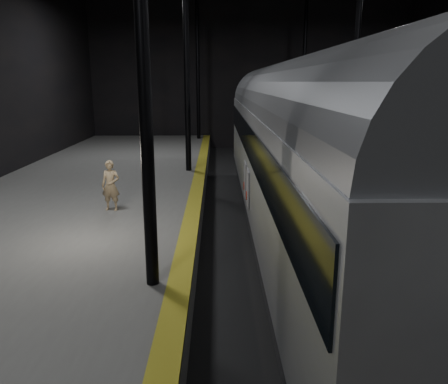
{
  "coord_description": "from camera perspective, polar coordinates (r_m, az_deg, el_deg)",
  "views": [
    {
      "loc": [
        -2.45,
        -12.38,
        5.08
      ],
      "look_at": [
        -2.25,
        -0.22,
        2.0
      ],
      "focal_mm": 35.0,
      "sensor_mm": 36.0,
      "label": 1
    }
  ],
  "objects": [
    {
      "name": "tactile_strip",
      "position": [
        13.06,
        -4.4,
        -4.02
      ],
      "size": [
        0.5,
        43.8,
        0.01
      ],
      "primitive_type": "cube",
      "color": "olive",
      "rests_on": "platform_left"
    },
    {
      "name": "ground",
      "position": [
        13.61,
        9.62,
        -7.93
      ],
      "size": [
        44.0,
        44.0,
        0.0
      ],
      "primitive_type": "plane",
      "color": "black",
      "rests_on": "ground"
    },
    {
      "name": "train",
      "position": [
        13.79,
        9.37,
        5.88
      ],
      "size": [
        3.14,
        20.98,
        5.61
      ],
      "color": "#9A9CA2",
      "rests_on": "ground"
    },
    {
      "name": "woman",
      "position": [
        14.57,
        -14.58,
        0.82
      ],
      "size": [
        0.65,
        0.47,
        1.64
      ],
      "primitive_type": "imported",
      "rotation": [
        0.0,
        0.0,
        -0.13
      ],
      "color": "tan",
      "rests_on": "platform_left"
    },
    {
      "name": "platform_left",
      "position": [
        14.13,
        -21.91,
        -5.77
      ],
      "size": [
        9.0,
        43.8,
        1.0
      ],
      "primitive_type": "cube",
      "color": "#565654",
      "rests_on": "ground"
    },
    {
      "name": "track",
      "position": [
        13.58,
        9.63,
        -7.66
      ],
      "size": [
        2.4,
        43.0,
        0.24
      ],
      "color": "#3F3328",
      "rests_on": "ground"
    }
  ]
}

